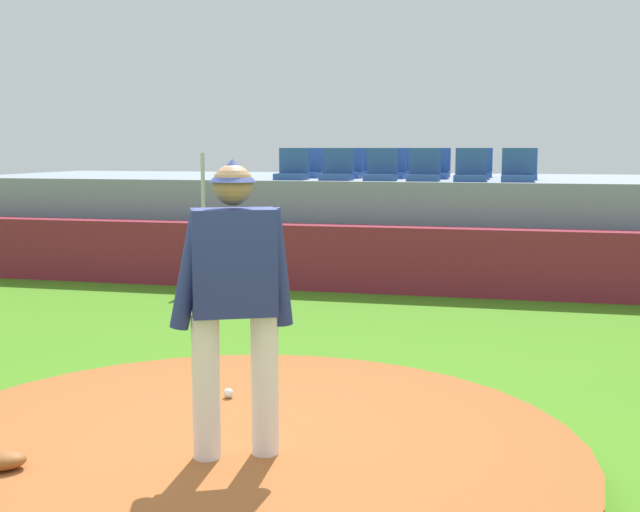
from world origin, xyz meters
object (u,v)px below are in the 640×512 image
at_px(stadium_chair_11, 522,170).
at_px(baseball, 228,393).
at_px(stadium_chair_0, 293,170).
at_px(stadium_chair_8, 391,169).
at_px(stadium_chair_2, 381,170).
at_px(fielding_glove, 0,460).
at_px(stadium_chair_13, 357,167).
at_px(stadium_chair_3, 424,171).
at_px(stadium_chair_6, 307,168).
at_px(pitcher, 234,287).
at_px(stadium_chair_12, 319,167).
at_px(stadium_chair_9, 434,169).
at_px(stadium_chair_15, 436,168).
at_px(stadium_chair_1, 337,170).
at_px(stadium_chair_7, 348,169).
at_px(stadium_chair_5, 518,171).
at_px(stadium_chair_16, 478,168).
at_px(stadium_chair_10, 474,169).
at_px(stadium_chair_17, 519,168).
at_px(stadium_chair_4, 471,171).
at_px(stadium_chair_14, 399,168).

bearing_deg(stadium_chair_11, baseball, 74.75).
height_order(stadium_chair_0, stadium_chair_8, same).
distance_m(stadium_chair_0, stadium_chair_2, 1.43).
height_order(fielding_glove, stadium_chair_13, stadium_chair_13).
xyz_separation_m(stadium_chair_0, stadium_chair_3, (2.09, -0.01, 0.00)).
xyz_separation_m(baseball, stadium_chair_6, (-1.40, 7.82, 1.49)).
relative_size(pitcher, stadium_chair_12, 3.61).
height_order(stadium_chair_9, stadium_chair_15, same).
bearing_deg(stadium_chair_12, stadium_chair_8, 148.60).
height_order(stadium_chair_1, stadium_chair_9, same).
relative_size(fielding_glove, stadium_chair_7, 0.60).
relative_size(stadium_chair_5, stadium_chair_16, 1.00).
bearing_deg(stadium_chair_10, stadium_chair_8, -1.06).
bearing_deg(stadium_chair_0, baseball, 101.50).
bearing_deg(stadium_chair_17, stadium_chair_11, 92.64).
bearing_deg(pitcher, stadium_chair_9, 63.55).
height_order(pitcher, stadium_chair_1, stadium_chair_1).
distance_m(stadium_chair_0, stadium_chair_4, 2.80).
bearing_deg(stadium_chair_10, stadium_chair_1, 23.11).
xyz_separation_m(baseball, stadium_chair_8, (0.03, 7.84, 1.49)).
xyz_separation_m(fielding_glove, stadium_chair_0, (-0.59, 8.57, 1.47)).
bearing_deg(stadium_chair_14, stadium_chair_7, 50.13).
distance_m(pitcher, baseball, 1.54).
height_order(baseball, stadium_chair_11, stadium_chair_11).
relative_size(stadium_chair_6, stadium_chair_7, 1.00).
distance_m(stadium_chair_6, stadium_chair_7, 0.71).
bearing_deg(stadium_chair_4, stadium_chair_9, -55.01).
bearing_deg(stadium_chair_16, baseball, 80.89).
bearing_deg(stadium_chair_7, stadium_chair_3, 146.78).
distance_m(stadium_chair_5, stadium_chair_11, 0.87).
height_order(stadium_chair_5, stadium_chair_10, same).
relative_size(fielding_glove, stadium_chair_16, 0.60).
bearing_deg(pitcher, baseball, 87.72).
height_order(stadium_chair_2, stadium_chair_10, same).
bearing_deg(stadium_chair_17, pitcher, 80.46).
distance_m(stadium_chair_3, stadium_chair_11, 1.70).
relative_size(stadium_chair_14, stadium_chair_17, 1.00).
relative_size(stadium_chair_0, stadium_chair_4, 1.00).
bearing_deg(stadium_chair_9, stadium_chair_6, 0.68).
bearing_deg(stadium_chair_15, stadium_chair_11, 147.11).
bearing_deg(stadium_chair_13, stadium_chair_5, 147.88).
xyz_separation_m(stadium_chair_0, stadium_chair_15, (2.10, 1.81, 0.00)).
bearing_deg(stadium_chair_16, stadium_chair_15, -0.00).
height_order(baseball, stadium_chair_0, stadium_chair_0).
xyz_separation_m(baseball, stadium_chair_10, (1.39, 7.82, 1.49)).
distance_m(stadium_chair_2, stadium_chair_11, 2.29).
xyz_separation_m(baseball, stadium_chair_5, (2.08, 6.96, 1.49)).
height_order(stadium_chair_12, stadium_chair_16, same).
distance_m(stadium_chair_9, stadium_chair_12, 2.32).
bearing_deg(pitcher, stadium_chair_7, 72.69).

